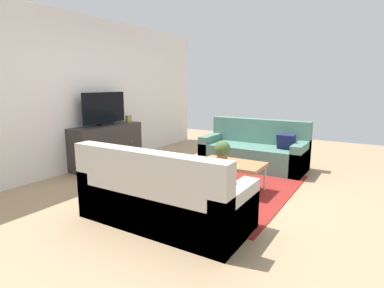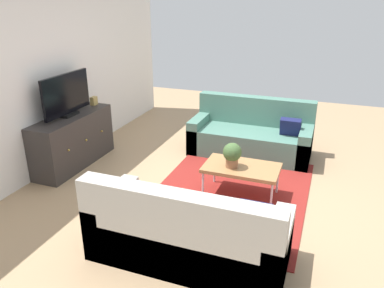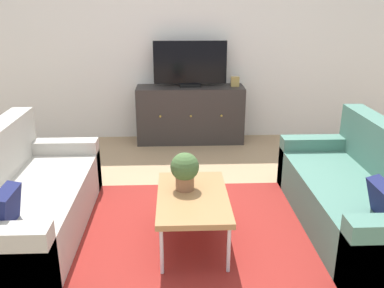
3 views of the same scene
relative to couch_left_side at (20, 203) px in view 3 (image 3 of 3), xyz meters
name	(u,v)px [view 3 (image 3 of 3)]	position (x,y,z in m)	size (l,w,h in m)	color
ground_plane	(194,223)	(1.44, 0.10, -0.28)	(10.00, 10.00, 0.00)	tan
wall_back	(185,40)	(1.44, 2.65, 1.07)	(6.40, 0.12, 2.70)	white
area_rug	(195,232)	(1.44, -0.05, -0.28)	(2.50, 1.90, 0.01)	maroon
couch_left_side	(20,203)	(0.00, 0.00, 0.00)	(0.82, 1.86, 0.87)	#B2ADA3
couch_right_side	(363,197)	(2.88, 0.00, 0.00)	(0.82, 1.86, 0.87)	#4C7A6B
coffee_table	(193,199)	(1.42, -0.18, 0.10)	(0.56, 0.92, 0.42)	#A37547
potted_plant	(185,170)	(1.36, -0.07, 0.31)	(0.23, 0.23, 0.31)	#936042
tv_console	(190,114)	(1.49, 2.37, 0.10)	(1.44, 0.47, 0.77)	#332D2B
flat_screen_tv	(190,64)	(1.49, 2.39, 0.78)	(0.97, 0.16, 0.60)	black
mantel_clock	(235,82)	(2.10, 2.37, 0.55)	(0.11, 0.07, 0.13)	tan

